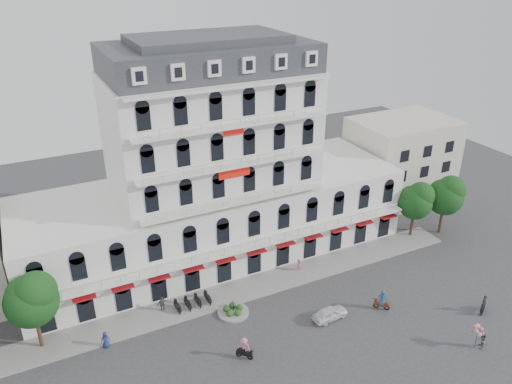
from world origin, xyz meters
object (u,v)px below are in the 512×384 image
at_px(parked_car, 330,313).
at_px(rider_northeast, 484,304).
at_px(rider_center, 244,348).
at_px(balloon_vendor, 481,337).
at_px(rider_east, 382,299).

height_order(parked_car, rider_northeast, rider_northeast).
bearing_deg(rider_center, rider_northeast, 35.13).
distance_m(rider_northeast, balloon_vendor, 5.63).
distance_m(rider_northeast, rider_center, 25.12).
bearing_deg(balloon_vendor, rider_east, 118.01).
bearing_deg(balloon_vendor, parked_car, 136.70).
xyz_separation_m(parked_car, rider_east, (5.65, -1.08, 0.54)).
bearing_deg(rider_east, rider_center, 46.24).
relative_size(parked_car, balloon_vendor, 1.55).
relative_size(rider_east, rider_center, 1.03).
bearing_deg(rider_center, rider_east, 46.67).
height_order(rider_center, balloon_vendor, balloon_vendor).
bearing_deg(rider_center, parked_car, 52.86).
bearing_deg(rider_east, balloon_vendor, 164.20).
distance_m(parked_car, rider_east, 5.78).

